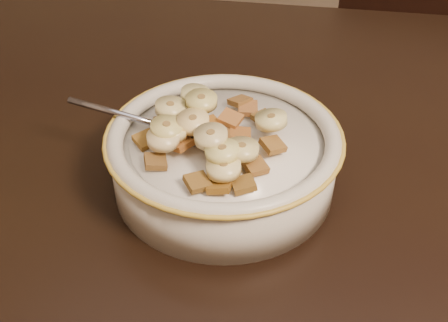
# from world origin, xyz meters

# --- Properties ---
(chair) EXTENTS (0.51, 0.51, 0.89)m
(chair) POSITION_xyz_m (0.11, 0.53, 0.44)
(chair) COLOR black
(chair) RESTS_ON floor
(cereal_bowl) EXTENTS (0.22, 0.22, 0.05)m
(cereal_bowl) POSITION_xyz_m (-0.24, -0.02, 0.78)
(cereal_bowl) COLOR beige
(cereal_bowl) RESTS_ON table
(milk) EXTENTS (0.19, 0.19, 0.00)m
(milk) POSITION_xyz_m (-0.24, -0.02, 0.80)
(milk) COLOR silver
(milk) RESTS_ON cereal_bowl
(spoon) EXTENTS (0.06, 0.05, 0.01)m
(spoon) POSITION_xyz_m (-0.27, -0.01, 0.81)
(spoon) COLOR #9799B1
(spoon) RESTS_ON cereal_bowl
(cereal_square_0) EXTENTS (0.02, 0.02, 0.01)m
(cereal_square_0) POSITION_xyz_m (-0.22, -0.03, 0.82)
(cereal_square_0) COLOR #984D19
(cereal_square_0) RESTS_ON milk
(cereal_square_1) EXTENTS (0.02, 0.02, 0.01)m
(cereal_square_1) POSITION_xyz_m (-0.30, -0.00, 0.81)
(cereal_square_1) COLOR brown
(cereal_square_1) RESTS_ON milk
(cereal_square_2) EXTENTS (0.02, 0.02, 0.01)m
(cereal_square_2) POSITION_xyz_m (-0.27, 0.01, 0.82)
(cereal_square_2) COLOR brown
(cereal_square_2) RESTS_ON milk
(cereal_square_3) EXTENTS (0.03, 0.03, 0.01)m
(cereal_square_3) POSITION_xyz_m (-0.19, -0.03, 0.82)
(cereal_square_3) COLOR brown
(cereal_square_3) RESTS_ON milk
(cereal_square_4) EXTENTS (0.03, 0.03, 0.01)m
(cereal_square_4) POSITION_xyz_m (-0.23, -0.01, 0.83)
(cereal_square_4) COLOR #9A6532
(cereal_square_4) RESTS_ON milk
(cereal_square_5) EXTENTS (0.03, 0.03, 0.01)m
(cereal_square_5) POSITION_xyz_m (-0.23, 0.04, 0.82)
(cereal_square_5) COLOR #945A27
(cereal_square_5) RESTS_ON milk
(cereal_square_6) EXTENTS (0.03, 0.03, 0.01)m
(cereal_square_6) POSITION_xyz_m (-0.20, -0.06, 0.81)
(cereal_square_6) COLOR brown
(cereal_square_6) RESTS_ON milk
(cereal_square_7) EXTENTS (0.03, 0.03, 0.01)m
(cereal_square_7) POSITION_xyz_m (-0.28, -0.04, 0.82)
(cereal_square_7) COLOR brown
(cereal_square_7) RESTS_ON milk
(cereal_square_8) EXTENTS (0.03, 0.03, 0.01)m
(cereal_square_8) POSITION_xyz_m (-0.25, -0.02, 0.83)
(cereal_square_8) COLOR brown
(cereal_square_8) RESTS_ON milk
(cereal_square_9) EXTENTS (0.03, 0.03, 0.01)m
(cereal_square_9) POSITION_xyz_m (-0.25, -0.09, 0.81)
(cereal_square_9) COLOR brown
(cereal_square_9) RESTS_ON milk
(cereal_square_10) EXTENTS (0.03, 0.03, 0.01)m
(cereal_square_10) POSITION_xyz_m (-0.31, -0.03, 0.81)
(cereal_square_10) COLOR #8E6119
(cereal_square_10) RESTS_ON milk
(cereal_square_11) EXTENTS (0.03, 0.03, 0.01)m
(cereal_square_11) POSITION_xyz_m (-0.25, -0.02, 0.82)
(cereal_square_11) COLOR #8E5E26
(cereal_square_11) RESTS_ON milk
(cereal_square_12) EXTENTS (0.02, 0.02, 0.01)m
(cereal_square_12) POSITION_xyz_m (-0.22, 0.03, 0.81)
(cereal_square_12) COLOR brown
(cereal_square_12) RESTS_ON milk
(cereal_square_13) EXTENTS (0.03, 0.03, 0.01)m
(cereal_square_13) POSITION_xyz_m (-0.21, -0.09, 0.81)
(cereal_square_13) COLOR brown
(cereal_square_13) RESTS_ON milk
(cereal_square_14) EXTENTS (0.02, 0.02, 0.01)m
(cereal_square_14) POSITION_xyz_m (-0.27, -0.02, 0.82)
(cereal_square_14) COLOR brown
(cereal_square_14) RESTS_ON milk
(cereal_square_15) EXTENTS (0.03, 0.03, 0.01)m
(cereal_square_15) POSITION_xyz_m (-0.20, 0.01, 0.82)
(cereal_square_15) COLOR #905D28
(cereal_square_15) RESTS_ON milk
(cereal_square_16) EXTENTS (0.03, 0.03, 0.01)m
(cereal_square_16) POSITION_xyz_m (-0.28, -0.03, 0.82)
(cereal_square_16) COLOR brown
(cereal_square_16) RESTS_ON milk
(cereal_square_17) EXTENTS (0.02, 0.02, 0.01)m
(cereal_square_17) POSITION_xyz_m (-0.23, -0.09, 0.81)
(cereal_square_17) COLOR brown
(cereal_square_17) RESTS_ON milk
(cereal_square_18) EXTENTS (0.02, 0.02, 0.01)m
(cereal_square_18) POSITION_xyz_m (-0.25, -0.04, 0.82)
(cereal_square_18) COLOR brown
(cereal_square_18) RESTS_ON milk
(cereal_square_19) EXTENTS (0.02, 0.02, 0.01)m
(cereal_square_19) POSITION_xyz_m (-0.23, -0.04, 0.82)
(cereal_square_19) COLOR brown
(cereal_square_19) RESTS_ON milk
(cereal_square_20) EXTENTS (0.03, 0.03, 0.01)m
(cereal_square_20) POSITION_xyz_m (-0.20, 0.02, 0.81)
(cereal_square_20) COLOR brown
(cereal_square_20) RESTS_ON milk
(cereal_square_21) EXTENTS (0.03, 0.03, 0.01)m
(cereal_square_21) POSITION_xyz_m (-0.30, -0.07, 0.81)
(cereal_square_21) COLOR brown
(cereal_square_21) RESTS_ON milk
(banana_slice_0) EXTENTS (0.04, 0.04, 0.01)m
(banana_slice_0) POSITION_xyz_m (-0.23, -0.08, 0.82)
(banana_slice_0) COLOR beige
(banana_slice_0) RESTS_ON milk
(banana_slice_1) EXTENTS (0.04, 0.04, 0.01)m
(banana_slice_1) POSITION_xyz_m (-0.23, -0.07, 0.83)
(banana_slice_1) COLOR #D3C779
(banana_slice_1) RESTS_ON milk
(banana_slice_2) EXTENTS (0.03, 0.03, 0.01)m
(banana_slice_2) POSITION_xyz_m (-0.29, -0.04, 0.83)
(banana_slice_2) COLOR #DFD26B
(banana_slice_2) RESTS_ON milk
(banana_slice_3) EXTENTS (0.04, 0.04, 0.01)m
(banana_slice_3) POSITION_xyz_m (-0.28, -0.03, 0.83)
(banana_slice_3) COLOR #D4BE85
(banana_slice_3) RESTS_ON milk
(banana_slice_4) EXTENTS (0.04, 0.04, 0.02)m
(banana_slice_4) POSITION_xyz_m (-0.19, -0.01, 0.83)
(banana_slice_4) COLOR #F6EB8A
(banana_slice_4) RESTS_ON milk
(banana_slice_5) EXTENTS (0.04, 0.04, 0.01)m
(banana_slice_5) POSITION_xyz_m (-0.26, 0.00, 0.84)
(banana_slice_5) COLOR #DAD072
(banana_slice_5) RESTS_ON milk
(banana_slice_6) EXTENTS (0.04, 0.04, 0.01)m
(banana_slice_6) POSITION_xyz_m (-0.22, -0.06, 0.83)
(banana_slice_6) COLOR #D4C969
(banana_slice_6) RESTS_ON milk
(banana_slice_7) EXTENTS (0.04, 0.04, 0.01)m
(banana_slice_7) POSITION_xyz_m (-0.29, -0.05, 0.83)
(banana_slice_7) COLOR #FCE29F
(banana_slice_7) RESTS_ON milk
(banana_slice_8) EXTENTS (0.04, 0.04, 0.01)m
(banana_slice_8) POSITION_xyz_m (-0.29, -0.00, 0.83)
(banana_slice_8) COLOR #D9C180
(banana_slice_8) RESTS_ON milk
(banana_slice_9) EXTENTS (0.03, 0.03, 0.01)m
(banana_slice_9) POSITION_xyz_m (-0.27, -0.03, 0.83)
(banana_slice_9) COLOR #FDDC8B
(banana_slice_9) RESTS_ON milk
(banana_slice_10) EXTENTS (0.04, 0.04, 0.01)m
(banana_slice_10) POSITION_xyz_m (-0.25, -0.05, 0.83)
(banana_slice_10) COLOR #CDB67A
(banana_slice_10) RESTS_ON milk
(banana_slice_11) EXTENTS (0.04, 0.04, 0.02)m
(banana_slice_11) POSITION_xyz_m (-0.27, 0.02, 0.83)
(banana_slice_11) COLOR #FCF1A3
(banana_slice_11) RESTS_ON milk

